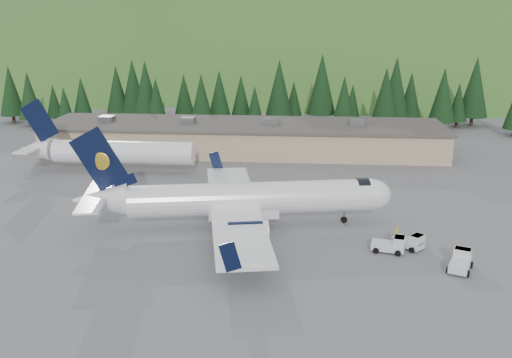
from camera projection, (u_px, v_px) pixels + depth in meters
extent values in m
plane|color=#59595D|center=(252.00, 226.00, 66.46)|extent=(600.00, 600.00, 0.00)
cylinder|color=white|center=(252.00, 198.00, 65.52)|extent=(28.20, 8.93, 3.76)
ellipsoid|color=white|center=(370.00, 194.00, 66.92)|extent=(5.50, 4.61, 3.76)
cylinder|color=black|center=(362.00, 191.00, 66.70)|extent=(1.95, 3.31, 3.10)
cone|color=white|center=(101.00, 200.00, 63.72)|extent=(6.59, 4.81, 3.76)
cube|color=white|center=(243.00, 212.00, 65.86)|extent=(8.45, 4.64, 1.00)
cube|color=white|center=(234.00, 207.00, 65.60)|extent=(11.76, 34.41, 0.35)
cube|color=black|center=(216.00, 161.00, 81.34)|extent=(2.02, 0.53, 2.87)
cube|color=black|center=(230.00, 257.00, 48.84)|extent=(2.02, 0.53, 2.87)
cylinder|color=black|center=(239.00, 198.00, 71.48)|extent=(4.55, 3.04, 2.30)
cylinder|color=white|center=(254.00, 198.00, 71.67)|extent=(1.05, 2.51, 2.44)
cube|color=white|center=(239.00, 194.00, 71.33)|extent=(2.21, 0.66, 0.90)
cylinder|color=black|center=(248.00, 232.00, 60.39)|extent=(4.55, 3.04, 2.30)
cylinder|color=white|center=(265.00, 231.00, 60.58)|extent=(1.05, 2.51, 2.44)
cube|color=white|center=(248.00, 227.00, 60.24)|extent=(2.21, 0.66, 0.90)
cube|color=black|center=(99.00, 159.00, 62.45)|extent=(6.13, 1.45, 7.34)
ellipsoid|color=gold|center=(102.00, 160.00, 62.72)|extent=(1.98, 0.55, 1.98)
ellipsoid|color=gold|center=(101.00, 161.00, 62.34)|extent=(1.98, 0.55, 1.98)
cube|color=black|center=(125.00, 181.00, 63.43)|extent=(2.76, 0.76, 1.98)
cube|color=white|center=(96.00, 196.00, 63.53)|extent=(4.89, 12.76, 0.22)
cylinder|color=slate|center=(344.00, 215.00, 67.31)|extent=(0.23, 0.23, 1.80)
cylinder|color=black|center=(344.00, 220.00, 67.45)|extent=(0.80, 0.42, 0.76)
cylinder|color=slate|center=(225.00, 211.00, 68.47)|extent=(0.28, 0.28, 2.00)
cylinder|color=black|center=(228.00, 215.00, 68.63)|extent=(1.15, 0.55, 1.10)
cylinder|color=black|center=(221.00, 215.00, 68.55)|extent=(1.15, 0.55, 1.10)
cylinder|color=slate|center=(227.00, 227.00, 63.30)|extent=(0.28, 0.28, 2.00)
cylinder|color=black|center=(231.00, 231.00, 63.47)|extent=(1.15, 0.55, 1.10)
cylinder|color=black|center=(224.00, 231.00, 63.39)|extent=(1.15, 0.55, 1.10)
cylinder|color=white|center=(124.00, 152.00, 88.43)|extent=(22.00, 3.60, 3.60)
cone|color=white|center=(37.00, 150.00, 89.51)|extent=(5.00, 3.60, 3.60)
cube|color=black|center=(40.00, 121.00, 88.17)|extent=(5.82, 0.28, 6.89)
cube|color=white|center=(36.00, 146.00, 89.35)|extent=(2.40, 11.00, 0.20)
cube|color=silver|center=(388.00, 246.00, 59.07)|extent=(3.62, 2.40, 0.77)
cube|color=silver|center=(399.00, 241.00, 58.55)|extent=(1.44, 1.77, 1.00)
cube|color=black|center=(400.00, 237.00, 58.43)|extent=(1.31, 1.63, 0.11)
cylinder|color=black|center=(399.00, 247.00, 59.62)|extent=(0.66, 0.38, 0.62)
cylinder|color=black|center=(398.00, 253.00, 58.01)|extent=(0.66, 0.38, 0.62)
cylinder|color=black|center=(378.00, 244.00, 60.30)|extent=(0.66, 0.38, 0.62)
cylinder|color=black|center=(376.00, 251.00, 58.69)|extent=(0.66, 0.38, 0.62)
cube|color=silver|center=(408.00, 242.00, 60.10)|extent=(3.47, 3.35, 0.75)
cube|color=silver|center=(417.00, 239.00, 59.17)|extent=(1.80, 1.83, 0.97)
cube|color=black|center=(417.00, 236.00, 59.05)|extent=(1.65, 1.68, 0.11)
cylinder|color=black|center=(421.00, 246.00, 59.99)|extent=(0.60, 0.58, 0.60)
cylinder|color=black|center=(412.00, 250.00, 58.86)|extent=(0.60, 0.58, 0.60)
cylinder|color=black|center=(403.00, 240.00, 61.50)|extent=(0.60, 0.58, 0.60)
cylinder|color=black|center=(394.00, 244.00, 60.36)|extent=(0.60, 0.58, 0.60)
cube|color=silver|center=(460.00, 264.00, 54.68)|extent=(2.90, 3.83, 0.80)
cube|color=silver|center=(463.00, 254.00, 55.47)|extent=(1.92, 1.67, 1.03)
cube|color=black|center=(463.00, 249.00, 55.34)|extent=(1.77, 1.52, 0.11)
cylinder|color=black|center=(452.00, 261.00, 56.15)|extent=(0.48, 0.69, 0.64)
cylinder|color=black|center=(471.00, 265.00, 55.34)|extent=(0.48, 0.69, 0.64)
cylinder|color=black|center=(448.00, 270.00, 54.20)|extent=(0.48, 0.69, 0.64)
cylinder|color=black|center=(468.00, 274.00, 53.39)|extent=(0.48, 0.69, 0.64)
cube|color=tan|center=(243.00, 138.00, 102.61)|extent=(70.00, 16.00, 4.80)
cube|color=#47423D|center=(243.00, 124.00, 101.91)|extent=(71.00, 17.00, 0.40)
cube|color=slate|center=(107.00, 119.00, 103.75)|extent=(2.50, 2.50, 1.00)
cube|color=slate|center=(188.00, 120.00, 102.54)|extent=(2.50, 2.50, 1.00)
cube|color=slate|center=(271.00, 121.00, 101.32)|extent=(2.50, 2.50, 1.00)
cube|color=slate|center=(356.00, 122.00, 100.11)|extent=(2.50, 2.50, 1.00)
imported|color=gold|center=(396.00, 235.00, 61.20)|extent=(0.76, 0.75, 1.77)
cone|color=black|center=(10.00, 91.00, 128.56)|extent=(5.42, 5.42, 11.09)
cone|color=black|center=(29.00, 95.00, 125.02)|extent=(5.05, 5.05, 10.33)
cone|color=black|center=(54.00, 101.00, 130.03)|extent=(3.65, 3.65, 7.46)
cone|color=black|center=(65.00, 104.00, 124.31)|extent=(3.72, 3.72, 7.61)
cone|color=black|center=(82.00, 98.00, 126.40)|extent=(4.50, 4.50, 9.21)
cone|color=black|center=(117.00, 90.00, 131.33)|extent=(5.34, 5.34, 10.92)
cone|color=black|center=(133.00, 86.00, 130.91)|extent=(5.93, 5.93, 12.13)
cone|color=black|center=(146.00, 89.00, 125.39)|extent=(6.00, 6.00, 12.28)
cone|color=black|center=(156.00, 99.00, 123.92)|extent=(4.55, 4.55, 9.30)
cone|color=black|center=(184.00, 95.00, 128.79)|extent=(4.68, 4.68, 9.57)
cone|color=black|center=(201.00, 98.00, 120.49)|extent=(5.02, 5.02, 10.27)
cone|color=black|center=(219.00, 95.00, 123.71)|extent=(5.22, 5.22, 10.68)
cone|color=black|center=(241.00, 97.00, 125.40)|extent=(4.72, 4.72, 9.66)
cone|color=black|center=(255.00, 104.00, 123.25)|extent=(3.86, 3.86, 7.89)
cone|color=black|center=(279.00, 88.00, 126.04)|extent=(6.08, 6.08, 12.43)
cone|color=black|center=(294.00, 99.00, 129.79)|extent=(3.99, 3.99, 8.17)
cone|color=black|center=(322.00, 84.00, 127.45)|extent=(6.55, 6.55, 13.39)
cone|color=black|center=(344.00, 102.00, 115.60)|extent=(5.06, 5.06, 10.35)
cone|color=black|center=(352.00, 102.00, 126.95)|extent=(3.83, 3.83, 7.83)
cone|color=black|center=(385.00, 95.00, 118.99)|extent=(5.65, 5.65, 11.55)
cone|color=black|center=(395.00, 88.00, 122.27)|extent=(6.43, 6.43, 13.15)
cone|color=black|center=(411.00, 95.00, 125.33)|extent=(4.99, 4.99, 10.21)
cone|color=black|center=(443.00, 95.00, 120.15)|extent=(5.55, 5.55, 11.36)
cone|color=black|center=(458.00, 102.00, 123.93)|extent=(4.13, 4.13, 8.44)
cone|color=black|center=(475.00, 87.00, 124.41)|extent=(6.39, 6.39, 13.07)
ellipsoid|color=#396327|center=(88.00, 243.00, 257.23)|extent=(336.00, 240.00, 240.00)
ellipsoid|color=#396327|center=(371.00, 247.00, 278.21)|extent=(420.00, 300.00, 300.00)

